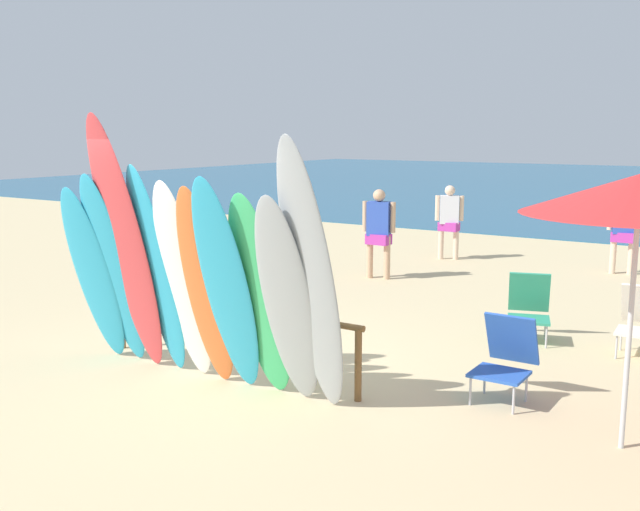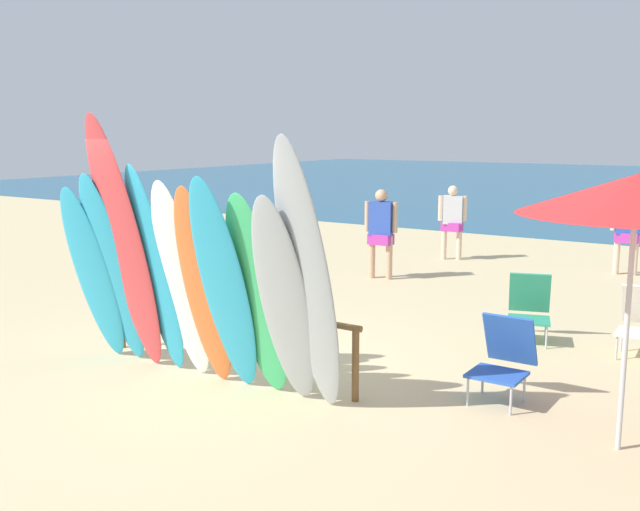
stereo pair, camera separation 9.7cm
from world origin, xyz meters
The scene contains 18 objects.
ground centered at (0.00, 14.00, 0.00)m, with size 60.00×60.00×0.00m, color #D3BC8C.
surfboard_rack centered at (0.00, 0.00, 0.60)m, with size 3.37×0.07×0.76m.
surfboard_teal_0 centered at (-1.45, -0.53, 1.01)m, with size 0.56×0.07×2.08m, color #289EC6.
surfboard_teal_1 centered at (-1.14, -0.52, 1.08)m, with size 0.52×0.07×2.24m, color #289EC6.
surfboard_red_2 centered at (-0.84, -0.60, 1.39)m, with size 0.57×0.07×2.85m, color #D13D42.
surfboard_teal_3 centered at (-0.53, -0.49, 1.13)m, with size 0.47×0.06×2.32m, color #289EC6.
surfboard_white_4 centered at (-0.17, -0.48, 1.06)m, with size 0.52×0.06×2.18m, color white.
surfboard_orange_5 centered at (0.18, -0.53, 1.04)m, with size 0.48×0.07×2.15m, color orange.
surfboard_teal_6 centered at (0.48, -0.57, 1.10)m, with size 0.53×0.06×2.29m, color #289EC6.
surfboard_green_7 centered at (0.81, -0.47, 1.02)m, with size 0.57×0.06×2.11m, color #38B266.
surfboard_grey_8 centered at (1.18, -0.54, 1.03)m, with size 0.53×0.08×2.14m, color #999EA3.
surfboard_grey_9 centered at (1.46, -0.57, 1.28)m, with size 0.50×0.08×2.64m, color #999EA3.
beachgoer_photographing centered at (-0.73, 7.86, 0.86)m, with size 0.53×0.33×1.50m.
beachgoer_midbeach centered at (-1.01, 5.37, 0.91)m, with size 0.59×0.28×1.58m.
beachgoer_by_water centered at (2.54, 8.10, 0.88)m, with size 0.56×0.28×1.53m.
beach_chair_red centered at (2.79, 0.84, 0.43)m, with size 0.51×0.69×0.82m.
beach_chair_striped centered at (2.37, 3.00, 0.43)m, with size 0.67×0.77×0.83m.
beach_umbrella centered at (3.98, 0.24, 2.09)m, with size 1.83×1.83×2.25m.
Camera 1 is at (4.93, -5.88, 2.58)m, focal length 41.03 mm.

